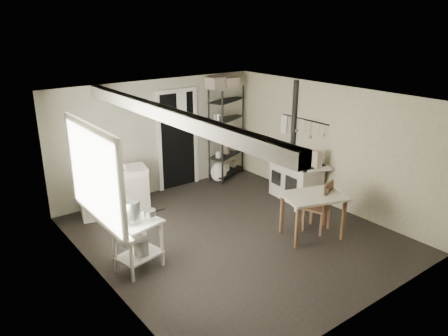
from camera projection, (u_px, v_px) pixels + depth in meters
floor at (235, 235)px, 7.28m from camera, size 5.00×5.00×0.00m
ceiling at (236, 98)px, 6.52m from camera, size 5.00×5.00×0.00m
wall_back at (158, 137)px, 8.78m from camera, size 4.50×0.02×2.30m
wall_front at (371, 228)px, 5.02m from camera, size 4.50×0.02×2.30m
wall_left at (99, 205)px, 5.61m from camera, size 0.02×5.00×2.30m
wall_right at (329, 146)px, 8.19m from camera, size 0.02×5.00×2.30m
window at (93, 175)px, 5.66m from camera, size 0.12×1.76×1.28m
doorway at (178, 141)px, 9.06m from camera, size 0.96×0.10×2.08m
ceiling_beam at (167, 115)px, 5.87m from camera, size 0.18×5.00×0.18m
wallpaper_panel at (328, 146)px, 8.18m from camera, size 0.01×5.00×2.30m
utensil_rail at (304, 120)px, 8.47m from camera, size 0.06×1.20×0.44m
prep_table at (139, 244)px, 6.17m from camera, size 0.72×0.58×0.73m
stockpot at (131, 210)px, 5.97m from camera, size 0.32×0.32×0.28m
saucepan at (150, 213)px, 6.10m from camera, size 0.19×0.19×0.09m
bucket at (141, 246)px, 6.15m from camera, size 0.25×0.25×0.23m
base_cabinets at (114, 189)px, 7.96m from camera, size 1.37×0.84×0.84m
mixing_bowl at (121, 164)px, 7.81m from camera, size 0.37×0.37×0.07m
counter_cup at (94, 170)px, 7.46m from camera, size 0.16×0.16×0.10m
shelf_rack at (226, 136)px, 9.61m from camera, size 1.03×0.71×2.02m
shelf_jar at (216, 120)px, 9.32m from camera, size 0.10×0.10×0.18m
storage_box_a at (216, 89)px, 9.16m from camera, size 0.37×0.34×0.23m
storage_box_b at (230, 88)px, 9.36m from camera, size 0.35×0.33×0.20m
stove at (296, 178)px, 8.59m from camera, size 0.65×1.06×0.80m
stovepipe at (295, 115)px, 8.69m from camera, size 0.12×0.12×1.38m
side_ledge at (316, 185)px, 8.24m from camera, size 0.57×0.44×0.78m
oats_box at (316, 156)px, 8.07m from camera, size 0.16×0.23×0.32m
work_table at (312, 215)px, 7.12m from camera, size 1.13×0.95×0.74m
table_cup at (326, 189)px, 7.04m from camera, size 0.14×0.14×0.10m
chair at (317, 204)px, 7.30m from camera, size 0.47×0.48×0.90m
flour_sack at (219, 171)px, 9.56m from camera, size 0.46×0.43×0.44m
floor_crock at (298, 207)px, 8.15m from camera, size 0.14×0.14×0.16m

